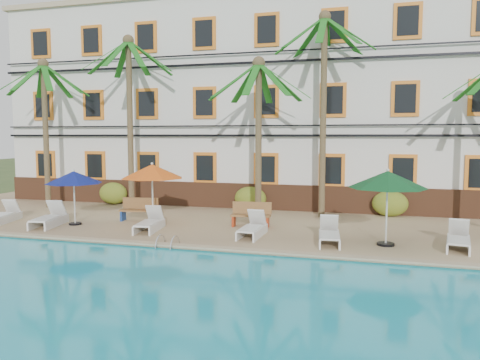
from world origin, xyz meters
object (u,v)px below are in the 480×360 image
(palm_b, at_px, (130,99))
(lounger_b, at_px, (49,218))
(pool_ladder, at_px, (168,247))
(lounger_a, at_px, (4,215))
(bench_left, at_px, (139,209))
(umbrella_blue, at_px, (74,178))
(lounger_e, at_px, (329,235))
(lounger_f, at_px, (458,240))
(bench_right, at_px, (251,214))
(umbrella_green, at_px, (388,180))
(palm_d, at_px, (324,88))
(umbrella_red, at_px, (152,172))
(palm_a, at_px, (45,112))
(lounger_d, at_px, (252,228))
(palm_c, at_px, (259,115))
(lounger_c, at_px, (150,223))

(palm_b, bearing_deg, lounger_b, -105.59)
(palm_b, height_order, pool_ladder, palm_b)
(lounger_a, distance_m, bench_left, 5.37)
(umbrella_blue, xyz_separation_m, lounger_e, (9.78, -0.53, -1.56))
(lounger_f, bearing_deg, umbrella_blue, 179.11)
(lounger_a, xyz_separation_m, bench_right, (9.78, 1.74, 0.19))
(umbrella_green, height_order, lounger_e, umbrella_green)
(palm_d, height_order, umbrella_red, palm_d)
(umbrella_blue, bearing_deg, pool_ladder, -25.37)
(lounger_f, height_order, bench_left, bench_left)
(palm_a, height_order, lounger_a, palm_a)
(palm_b, relative_size, palm_d, 0.93)
(umbrella_red, relative_size, lounger_f, 1.28)
(lounger_f, bearing_deg, palm_d, 135.41)
(palm_a, height_order, lounger_d, palm_a)
(umbrella_green, bearing_deg, bench_left, 169.34)
(lounger_d, bearing_deg, palm_d, 67.06)
(palm_b, height_order, bench_right, palm_b)
(lounger_d, bearing_deg, umbrella_blue, 178.65)
(palm_c, relative_size, pool_ladder, 8.80)
(umbrella_blue, bearing_deg, umbrella_red, 14.08)
(lounger_a, bearing_deg, lounger_c, 0.13)
(bench_right, bearing_deg, lounger_d, -73.97)
(bench_left, bearing_deg, lounger_c, -51.81)
(lounger_c, bearing_deg, lounger_f, 0.13)
(umbrella_green, xyz_separation_m, lounger_f, (2.12, 0.14, -1.79))
(lounger_a, height_order, lounger_f, lounger_f)
(umbrella_red, distance_m, bench_right, 4.12)
(palm_b, bearing_deg, lounger_a, -131.29)
(umbrella_green, bearing_deg, umbrella_red, 172.73)
(umbrella_blue, bearing_deg, lounger_e, -3.08)
(umbrella_blue, xyz_separation_m, lounger_d, (7.15, -0.17, -1.55))
(bench_left, bearing_deg, lounger_f, -8.07)
(palm_c, height_order, umbrella_red, palm_c)
(umbrella_blue, xyz_separation_m, pool_ladder, (4.97, -2.36, -1.83))
(palm_a, height_order, palm_c, palm_a)
(lounger_d, bearing_deg, lounger_b, -177.60)
(palm_b, distance_m, lounger_c, 6.88)
(palm_b, xyz_separation_m, lounger_c, (2.90, -3.98, -4.81))
(lounger_b, bearing_deg, umbrella_red, 18.38)
(umbrella_red, relative_size, lounger_b, 1.17)
(lounger_f, bearing_deg, umbrella_red, 174.91)
(palm_b, xyz_separation_m, pool_ladder, (4.56, -6.10, -5.09))
(lounger_c, distance_m, bench_right, 3.79)
(umbrella_green, height_order, lounger_c, umbrella_green)
(umbrella_blue, distance_m, lounger_c, 3.66)
(palm_b, distance_m, umbrella_red, 4.97)
(lounger_c, bearing_deg, lounger_d, 1.00)
(umbrella_blue, distance_m, lounger_f, 13.74)
(lounger_b, height_order, lounger_e, lounger_b)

